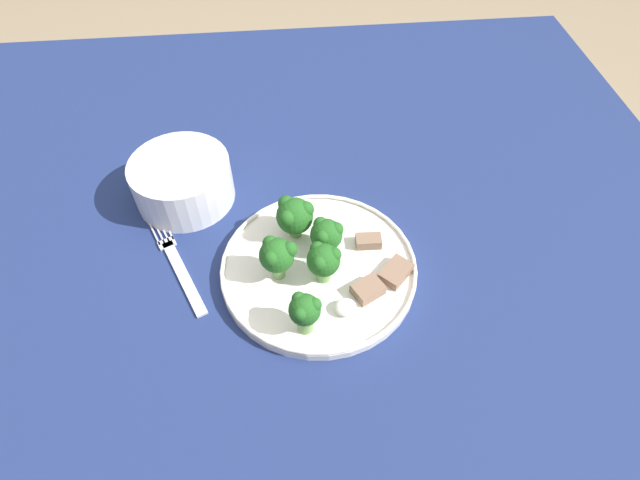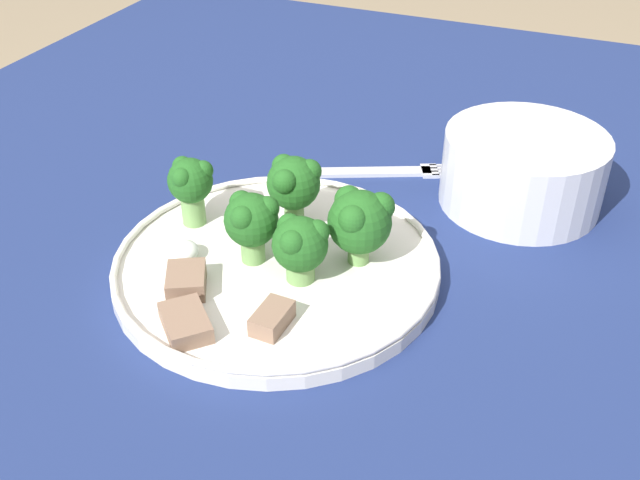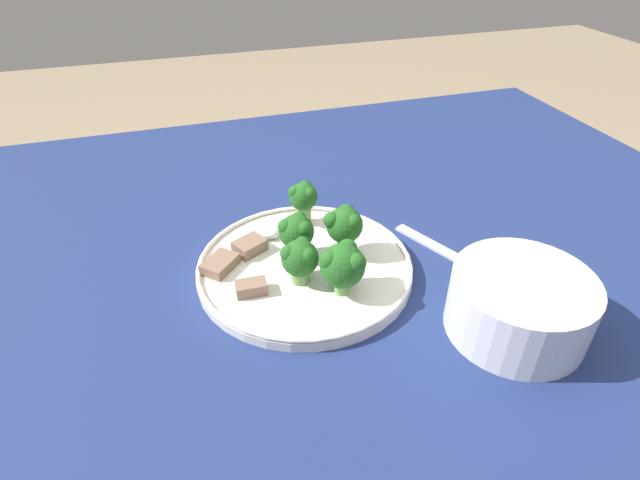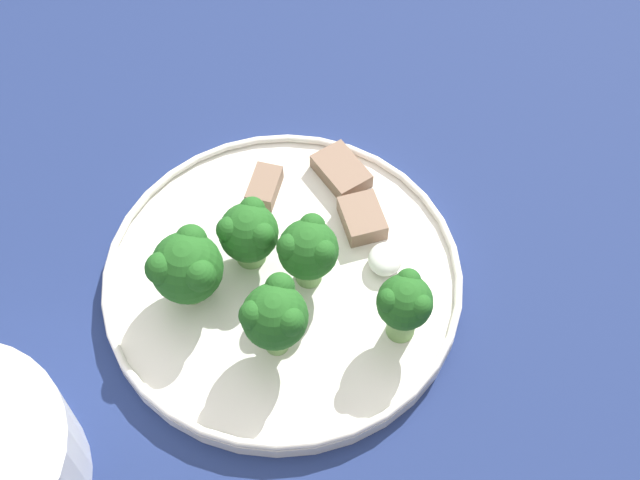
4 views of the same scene
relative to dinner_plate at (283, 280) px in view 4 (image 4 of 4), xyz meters
The scene contains 11 objects.
table 0.12m from the dinner_plate, 118.40° to the left, with size 1.29×1.20×0.75m.
dinner_plate is the anchor object (origin of this frame).
broccoli_floret_near_rim_left 0.05m from the dinner_plate, 64.34° to the left, with size 0.05×0.04×0.06m.
broccoli_floret_center_left 0.07m from the dinner_plate, behind, with size 0.05×0.05×0.07m.
broccoli_floret_back_left 0.08m from the dinner_plate, 113.95° to the left, with size 0.05×0.05×0.06m.
broccoli_floret_front_left 0.11m from the dinner_plate, 105.35° to the right, with size 0.04×0.04×0.06m.
broccoli_floret_center_back 0.05m from the dinner_plate, 76.74° to the right, with size 0.04×0.04×0.06m.
meat_slice_front_slice 0.08m from the dinner_plate, 39.48° to the right, with size 0.05×0.04×0.02m.
meat_slice_middle_slice 0.08m from the dinner_plate, 23.30° to the left, with size 0.04×0.02×0.01m.
meat_slice_rear_slice 0.10m from the dinner_plate, 13.51° to the right, with size 0.05×0.05×0.01m.
sauce_dollop 0.08m from the dinner_plate, 69.61° to the right, with size 0.03×0.03×0.02m.
Camera 4 is at (-0.28, -0.16, 1.34)m, focal length 50.00 mm.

